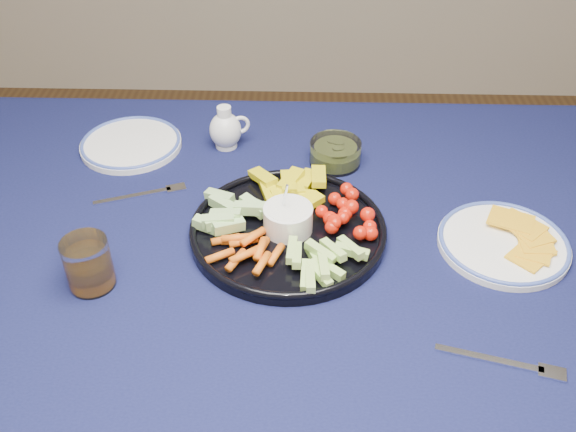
{
  "coord_description": "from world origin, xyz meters",
  "views": [
    {
      "loc": [
        0.03,
        -0.8,
        1.47
      ],
      "look_at": [
        0.01,
        0.05,
        0.79
      ],
      "focal_mm": 40.0,
      "sensor_mm": 36.0,
      "label": 1
    }
  ],
  "objects_px": {
    "pickle_bowl": "(335,154)",
    "cheese_plate": "(504,242)",
    "creamer_pitcher": "(226,130)",
    "juice_tumbler": "(89,266)",
    "crudite_platter": "(287,227)",
    "dining_table": "(284,291)",
    "side_plate_extra": "(131,144)"
  },
  "relations": [
    {
      "from": "side_plate_extra",
      "to": "creamer_pitcher",
      "type": "bearing_deg",
      "value": 3.05
    },
    {
      "from": "crudite_platter",
      "to": "cheese_plate",
      "type": "distance_m",
      "value": 0.37
    },
    {
      "from": "creamer_pitcher",
      "to": "juice_tumbler",
      "type": "bearing_deg",
      "value": -112.51
    },
    {
      "from": "dining_table",
      "to": "crudite_platter",
      "type": "bearing_deg",
      "value": 86.61
    },
    {
      "from": "crudite_platter",
      "to": "juice_tumbler",
      "type": "relative_size",
      "value": 3.93
    },
    {
      "from": "pickle_bowl",
      "to": "cheese_plate",
      "type": "bearing_deg",
      "value": -41.52
    },
    {
      "from": "dining_table",
      "to": "cheese_plate",
      "type": "relative_size",
      "value": 7.53
    },
    {
      "from": "dining_table",
      "to": "pickle_bowl",
      "type": "bearing_deg",
      "value": 71.51
    },
    {
      "from": "crudite_platter",
      "to": "side_plate_extra",
      "type": "relative_size",
      "value": 1.64
    },
    {
      "from": "pickle_bowl",
      "to": "cheese_plate",
      "type": "distance_m",
      "value": 0.37
    },
    {
      "from": "cheese_plate",
      "to": "side_plate_extra",
      "type": "bearing_deg",
      "value": 157.35
    },
    {
      "from": "dining_table",
      "to": "side_plate_extra",
      "type": "bearing_deg",
      "value": 135.53
    },
    {
      "from": "dining_table",
      "to": "juice_tumbler",
      "type": "distance_m",
      "value": 0.34
    },
    {
      "from": "pickle_bowl",
      "to": "juice_tumbler",
      "type": "bearing_deg",
      "value": -137.93
    },
    {
      "from": "juice_tumbler",
      "to": "dining_table",
      "type": "bearing_deg",
      "value": 14.57
    },
    {
      "from": "creamer_pitcher",
      "to": "side_plate_extra",
      "type": "relative_size",
      "value": 0.44
    },
    {
      "from": "pickle_bowl",
      "to": "creamer_pitcher",
      "type": "bearing_deg",
      "value": 165.86
    },
    {
      "from": "creamer_pitcher",
      "to": "dining_table",
      "type": "bearing_deg",
      "value": -68.61
    },
    {
      "from": "creamer_pitcher",
      "to": "pickle_bowl",
      "type": "height_order",
      "value": "creamer_pitcher"
    },
    {
      "from": "crudite_platter",
      "to": "pickle_bowl",
      "type": "bearing_deg",
      "value": 68.53
    },
    {
      "from": "crudite_platter",
      "to": "cheese_plate",
      "type": "height_order",
      "value": "crudite_platter"
    },
    {
      "from": "dining_table",
      "to": "cheese_plate",
      "type": "bearing_deg",
      "value": 4.75
    },
    {
      "from": "creamer_pitcher",
      "to": "cheese_plate",
      "type": "distance_m",
      "value": 0.59
    },
    {
      "from": "crudite_platter",
      "to": "juice_tumbler",
      "type": "xyz_separation_m",
      "value": [
        -0.31,
        -0.13,
        0.02
      ]
    },
    {
      "from": "cheese_plate",
      "to": "crudite_platter",
      "type": "bearing_deg",
      "value": 177.18
    },
    {
      "from": "pickle_bowl",
      "to": "side_plate_extra",
      "type": "height_order",
      "value": "pickle_bowl"
    },
    {
      "from": "dining_table",
      "to": "crudite_platter",
      "type": "height_order",
      "value": "crudite_platter"
    },
    {
      "from": "dining_table",
      "to": "crudite_platter",
      "type": "xyz_separation_m",
      "value": [
        0.0,
        0.05,
        0.11
      ]
    },
    {
      "from": "cheese_plate",
      "to": "juice_tumbler",
      "type": "height_order",
      "value": "juice_tumbler"
    },
    {
      "from": "dining_table",
      "to": "crudite_platter",
      "type": "relative_size",
      "value": 4.87
    },
    {
      "from": "side_plate_extra",
      "to": "pickle_bowl",
      "type": "bearing_deg",
      "value": -6.18
    },
    {
      "from": "pickle_bowl",
      "to": "juice_tumbler",
      "type": "distance_m",
      "value": 0.53
    }
  ]
}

